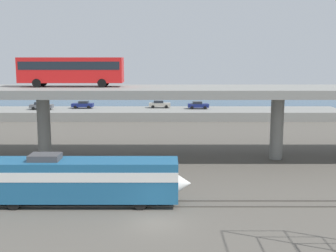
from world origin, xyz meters
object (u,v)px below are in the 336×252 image
parked_car_0 (84,105)px  parked_car_2 (199,105)px  transit_bus_on_overpass (72,69)px  parked_car_1 (160,104)px  train_locomotive (90,178)px  parked_car_3 (42,106)px

parked_car_0 → parked_car_2: (23.15, -0.87, -0.00)m
transit_bus_on_overpass → parked_car_1: size_ratio=2.77×
train_locomotive → transit_bus_on_overpass: transit_bus_on_overpass is taller
parked_car_0 → parked_car_1: same height
train_locomotive → parked_car_2: train_locomotive is taller
parked_car_3 → parked_car_1: bearing=7.0°
train_locomotive → parked_car_0: size_ratio=3.94×
train_locomotive → parked_car_1: 53.78m
transit_bus_on_overpass → parked_car_0: size_ratio=2.79×
parked_car_0 → parked_car_1: 15.44m
transit_bus_on_overpass → parked_car_1: bearing=75.5°
train_locomotive → parked_car_0: (-10.82, 52.75, 0.31)m
transit_bus_on_overpass → parked_car_1: transit_bus_on_overpass is taller
train_locomotive → parked_car_1: bearing=85.1°
transit_bus_on_overpass → parked_car_0: 37.28m
train_locomotive → parked_car_2: size_ratio=4.07×
parked_car_0 → parked_car_3: 8.06m
parked_car_3 → parked_car_0: bearing=14.5°
transit_bus_on_overpass → parked_car_2: (17.23, 35.06, -7.99)m
parked_car_2 → parked_car_3: (-30.96, -1.16, 0.00)m
parked_car_0 → parked_car_2: bearing=177.9°
train_locomotive → transit_bus_on_overpass: size_ratio=1.41×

